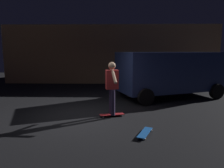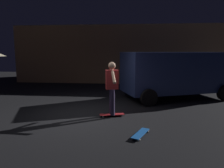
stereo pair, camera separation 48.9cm
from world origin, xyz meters
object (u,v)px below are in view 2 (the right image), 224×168
object	(u,v)px
skateboard_spare	(140,134)
skater	(112,84)
parked_van	(176,72)
skateboard_ridden	(112,115)

from	to	relation	value
skateboard_spare	skater	distance (m)	2.01
parked_van	skateboard_spare	xyz separation A→B (m)	(-1.67, -4.54, -1.11)
parked_van	skater	size ratio (longest dim) A/B	2.98
parked_van	skateboard_ridden	size ratio (longest dim) A/B	6.18
skater	skateboard_spare	bearing A→B (deg)	-60.56
parked_van	skateboard_ridden	distance (m)	4.09
skateboard_ridden	skateboard_spare	distance (m)	1.76
skateboard_ridden	skater	distance (m)	0.98
parked_van	skater	world-z (taller)	parked_van
skateboard_ridden	skateboard_spare	world-z (taller)	same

